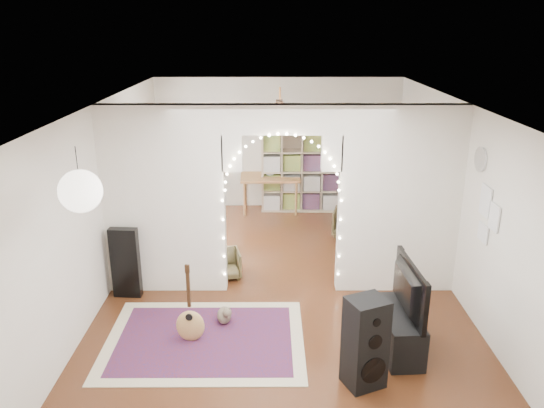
{
  "coord_description": "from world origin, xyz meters",
  "views": [
    {
      "loc": [
        -0.15,
        -7.04,
        3.71
      ],
      "look_at": [
        -0.14,
        0.3,
        1.2
      ],
      "focal_mm": 35.0,
      "sensor_mm": 36.0,
      "label": 1
    }
  ],
  "objects_px": {
    "dining_table": "(270,179)",
    "dining_chair_right": "(348,222)",
    "bookcase": "(301,171)",
    "media_console": "(398,331)",
    "acoustic_guitar": "(190,314)",
    "dining_chair_left": "(225,264)",
    "floor_speaker": "(365,343)"
  },
  "relations": [
    {
      "from": "acoustic_guitar",
      "to": "dining_table",
      "type": "relative_size",
      "value": 0.71
    },
    {
      "from": "acoustic_guitar",
      "to": "dining_chair_left",
      "type": "xyz_separation_m",
      "value": [
        0.28,
        1.75,
        -0.17
      ]
    },
    {
      "from": "media_console",
      "to": "bookcase",
      "type": "distance_m",
      "value": 5.19
    },
    {
      "from": "dining_table",
      "to": "media_console",
      "type": "bearing_deg",
      "value": -74.53
    },
    {
      "from": "dining_chair_right",
      "to": "media_console",
      "type": "bearing_deg",
      "value": -74.45
    },
    {
      "from": "floor_speaker",
      "to": "media_console",
      "type": "height_order",
      "value": "floor_speaker"
    },
    {
      "from": "acoustic_guitar",
      "to": "media_console",
      "type": "relative_size",
      "value": 0.87
    },
    {
      "from": "bookcase",
      "to": "dining_table",
      "type": "relative_size",
      "value": 1.38
    },
    {
      "from": "bookcase",
      "to": "dining_table",
      "type": "bearing_deg",
      "value": -172.19
    },
    {
      "from": "bookcase",
      "to": "dining_chair_left",
      "type": "height_order",
      "value": "bookcase"
    },
    {
      "from": "floor_speaker",
      "to": "dining_chair_right",
      "type": "height_order",
      "value": "floor_speaker"
    },
    {
      "from": "dining_chair_left",
      "to": "dining_table",
      "type": "bearing_deg",
      "value": 64.8
    },
    {
      "from": "media_console",
      "to": "dining_chair_right",
      "type": "height_order",
      "value": "media_console"
    },
    {
      "from": "bookcase",
      "to": "dining_chair_right",
      "type": "height_order",
      "value": "bookcase"
    },
    {
      "from": "dining_chair_left",
      "to": "bookcase",
      "type": "bearing_deg",
      "value": 54.42
    },
    {
      "from": "bookcase",
      "to": "dining_chair_left",
      "type": "distance_m",
      "value": 3.48
    },
    {
      "from": "floor_speaker",
      "to": "media_console",
      "type": "distance_m",
      "value": 0.86
    },
    {
      "from": "acoustic_guitar",
      "to": "floor_speaker",
      "type": "bearing_deg",
      "value": -10.13
    },
    {
      "from": "dining_table",
      "to": "dining_chair_right",
      "type": "bearing_deg",
      "value": -44.99
    },
    {
      "from": "acoustic_guitar",
      "to": "floor_speaker",
      "type": "xyz_separation_m",
      "value": [
        1.98,
        -0.82,
        0.13
      ]
    },
    {
      "from": "dining_chair_right",
      "to": "acoustic_guitar",
      "type": "bearing_deg",
      "value": -110.63
    },
    {
      "from": "floor_speaker",
      "to": "dining_table",
      "type": "height_order",
      "value": "floor_speaker"
    },
    {
      "from": "floor_speaker",
      "to": "dining_chair_right",
      "type": "xyz_separation_m",
      "value": [
        0.42,
        4.28,
        -0.26
      ]
    },
    {
      "from": "acoustic_guitar",
      "to": "dining_table",
      "type": "height_order",
      "value": "acoustic_guitar"
    },
    {
      "from": "media_console",
      "to": "dining_table",
      "type": "height_order",
      "value": "dining_table"
    },
    {
      "from": "dining_table",
      "to": "dining_chair_right",
      "type": "height_order",
      "value": "dining_table"
    },
    {
      "from": "media_console",
      "to": "bookcase",
      "type": "xyz_separation_m",
      "value": [
        -0.88,
        5.08,
        0.59
      ]
    },
    {
      "from": "acoustic_guitar",
      "to": "dining_chair_left",
      "type": "bearing_deg",
      "value": 93.42
    },
    {
      "from": "dining_chair_right",
      "to": "dining_table",
      "type": "bearing_deg",
      "value": 150.65
    },
    {
      "from": "floor_speaker",
      "to": "dining_chair_left",
      "type": "xyz_separation_m",
      "value": [
        -1.71,
        2.57,
        -0.3
      ]
    },
    {
      "from": "floor_speaker",
      "to": "media_console",
      "type": "bearing_deg",
      "value": 27.94
    },
    {
      "from": "acoustic_guitar",
      "to": "floor_speaker",
      "type": "relative_size",
      "value": 0.85
    }
  ]
}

